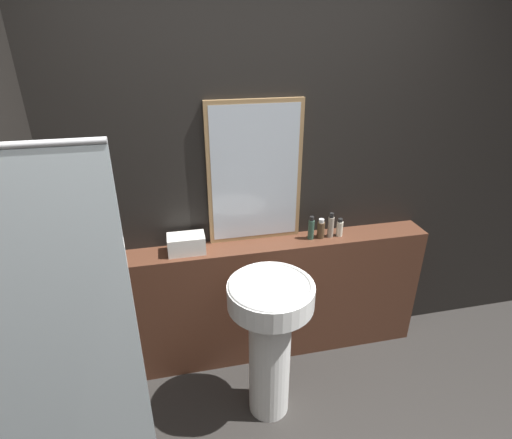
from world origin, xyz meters
name	(u,v)px	position (x,y,z in m)	size (l,w,h in m)	color
wall_back	(250,185)	(0.00, 1.49, 1.25)	(8.00, 0.06, 2.50)	black
vanity_counter	(255,302)	(0.00, 1.35, 0.45)	(2.34, 0.21, 0.90)	#512D1E
pedestal_sink	(270,333)	(-0.01, 0.87, 0.59)	(0.47, 0.47, 0.92)	white
mirror	(255,174)	(0.02, 1.44, 1.34)	(0.59, 0.03, 0.89)	#937047
towel_stack	(186,244)	(-0.43, 1.35, 0.95)	(0.23, 0.13, 0.11)	silver
shampoo_bottle	(311,229)	(0.37, 1.35, 0.97)	(0.04, 0.04, 0.16)	#2D4C3D
conditioner_bottle	(321,229)	(0.44, 1.35, 0.96)	(0.05, 0.05, 0.13)	#4C3823
lotion_bottle	(331,226)	(0.51, 1.35, 0.98)	(0.04, 0.04, 0.17)	gray
body_wash_bottle	(340,228)	(0.57, 1.35, 0.95)	(0.04, 0.04, 0.12)	beige
shower_panel	(70,400)	(-0.90, 0.30, 0.95)	(0.54, 0.02, 1.88)	silver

